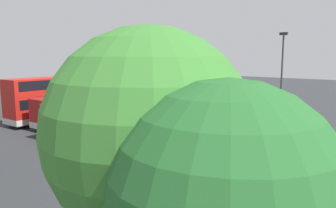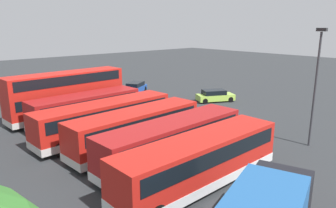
{
  "view_description": "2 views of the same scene",
  "coord_description": "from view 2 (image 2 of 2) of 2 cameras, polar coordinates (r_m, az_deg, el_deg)",
  "views": [
    {
      "loc": [
        -21.11,
        30.5,
        6.7
      ],
      "look_at": [
        1.37,
        3.07,
        1.47
      ],
      "focal_mm": 34.94,
      "sensor_mm": 36.0,
      "label": 1
    },
    {
      "loc": [
        -19.93,
        24.04,
        9.0
      ],
      "look_at": [
        1.4,
        4.89,
        1.81
      ],
      "focal_mm": 33.83,
      "sensor_mm": 36.0,
      "label": 2
    }
  ],
  "objects": [
    {
      "name": "ground_plane",
      "position": [
        32.5,
        8.1,
        -2.14
      ],
      "size": [
        140.0,
        140.0,
        0.0
      ],
      "primitive_type": "plane",
      "color": "#2D3033"
    },
    {
      "name": "bus_single_deck_fourth",
      "position": [
        26.24,
        -11.22,
        -2.52
      ],
      "size": [
        3.1,
        12.0,
        2.95
      ],
      "color": "red",
      "rests_on": "ground"
    },
    {
      "name": "car_hatchback_silver",
      "position": [
        38.51,
        8.45,
        1.48
      ],
      "size": [
        3.64,
        4.78,
        1.43
      ],
      "color": "#A5D14C",
      "rests_on": "ground"
    },
    {
      "name": "bus_double_decker_sixth",
      "position": [
        32.51,
        -17.74,
        1.78
      ],
      "size": [
        3.05,
        11.63,
        4.55
      ],
      "color": "red",
      "rests_on": "ground"
    },
    {
      "name": "lamp_post_tall",
      "position": [
        25.52,
        25.13,
        3.93
      ],
      "size": [
        0.7,
        0.3,
        8.8
      ],
      "color": "#38383D",
      "rests_on": "ground"
    },
    {
      "name": "bus_single_deck_near_end",
      "position": [
        18.12,
        5.88,
        -10.02
      ],
      "size": [
        2.65,
        11.29,
        2.95
      ],
      "color": "red",
      "rests_on": "ground"
    },
    {
      "name": "bus_single_deck_fifth",
      "position": [
        29.55,
        -14.51,
        -0.84
      ],
      "size": [
        3.05,
        10.34,
        2.95
      ],
      "color": "#A51919",
      "rests_on": "ground"
    },
    {
      "name": "car_small_green",
      "position": [
        43.24,
        -5.96,
        2.94
      ],
      "size": [
        3.83,
        4.8,
        1.43
      ],
      "color": "#1E479E",
      "rests_on": "ground"
    },
    {
      "name": "bus_single_deck_second",
      "position": [
        20.84,
        0.87,
        -6.66
      ],
      "size": [
        2.97,
        11.25,
        2.95
      ],
      "color": "#A51919",
      "rests_on": "ground"
    },
    {
      "name": "bus_single_deck_third",
      "position": [
        23.39,
        -5.75,
        -4.38
      ],
      "size": [
        3.12,
        10.87,
        2.95
      ],
      "color": "red",
      "rests_on": "ground"
    }
  ]
}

